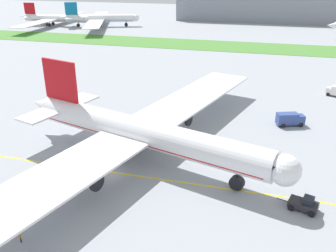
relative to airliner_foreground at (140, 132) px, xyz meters
The scene contains 10 objects.
ground_plane 8.69m from the airliner_foreground, 115.97° to the right, with size 600.00×600.00×0.00m, color #9399A0.
apron_taxi_line 8.34m from the airliner_foreground, 118.01° to the right, with size 280.00×0.36×0.01m, color yellow.
grass_median_strip 107.73m from the airliner_foreground, 91.58° to the left, with size 320.00×24.00×0.10m, color #4C8438.
airliner_foreground is the anchor object (origin of this frame).
pushback_tug 29.09m from the airliner_foreground, 16.54° to the right, with size 5.89×3.46×2.26m.
ground_crew_marshaller_front 26.08m from the airliner_foreground, 107.13° to the right, with size 0.46×0.49×1.65m.
service_truck_baggage_loader 35.58m from the airliner_foreground, 41.01° to the left, with size 6.35×4.06×2.87m.
parked_airliner_far_left 174.40m from the airliner_foreground, 125.78° to the left, with size 44.96×72.53×12.84m.
parked_airliner_far_centre 164.04m from the airliner_foreground, 117.27° to the left, with size 44.01×72.17×13.72m.
terminal_building 192.91m from the airliner_foreground, 86.64° to the left, with size 99.25×20.00×18.00m, color gray.
Camera 1 is at (22.94, -49.07, 32.15)m, focal length 39.10 mm.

